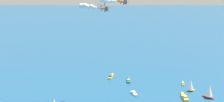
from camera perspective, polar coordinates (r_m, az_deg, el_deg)
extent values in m
cube|color=gold|center=(201.61, 15.12, -6.90)|extent=(2.29, 5.53, 0.86)
cone|color=gold|center=(204.69, 15.07, -6.58)|extent=(1.86, 1.56, 1.72)
cube|color=gray|center=(200.97, 15.14, -6.74)|extent=(1.57, 2.02, 0.65)
ellipsoid|color=gold|center=(190.98, 16.69, -8.18)|extent=(6.82, 5.75, 0.98)
cylinder|color=#B2B2B7|center=(189.67, 16.92, -6.88)|extent=(0.14, 0.14, 8.07)
cone|color=white|center=(189.32, 16.69, -7.03)|extent=(5.40, 5.40, 6.86)
cube|color=gold|center=(177.22, 15.47, -9.77)|extent=(5.45, 9.32, 1.42)
cone|color=gold|center=(182.03, 15.02, -9.10)|extent=(3.41, 3.04, 2.84)
cube|color=gray|center=(176.15, 15.55, -9.49)|extent=(3.12, 3.66, 1.07)
ellipsoid|color=#B21E1E|center=(183.48, 20.09, -9.35)|extent=(8.30, 5.58, 1.14)
cylinder|color=#B2B2B7|center=(181.77, 20.06, -7.79)|extent=(0.14, 0.14, 9.34)
cone|color=white|center=(181.58, 20.34, -7.99)|extent=(5.96, 5.96, 7.93)
cube|color=#33704C|center=(200.60, 3.62, -6.48)|extent=(4.27, 8.04, 1.23)
cone|color=#33704C|center=(205.01, 3.62, -6.03)|extent=(2.86, 2.51, 2.46)
cube|color=gray|center=(199.69, 3.62, -6.25)|extent=(2.56, 3.09, 0.92)
cube|color=white|center=(178.65, 4.74, -9.15)|extent=(6.07, 6.88, 1.12)
cone|color=white|center=(175.10, 5.34, -9.65)|extent=(2.86, 2.79, 2.24)
cube|color=silver|center=(178.71, 4.68, -8.80)|extent=(2.92, 3.03, 0.84)
cube|color=gold|center=(208.40, -0.33, -5.66)|extent=(2.97, 8.01, 1.26)
cone|color=gold|center=(212.81, 0.01, -5.24)|extent=(2.63, 2.16, 2.52)
cube|color=#38383D|center=(207.50, -0.37, -5.42)|extent=(2.17, 2.87, 0.95)
cylinder|color=orange|center=(140.68, 2.16, 10.59)|extent=(5.46, 5.18, 1.13)
cylinder|color=white|center=(138.22, 2.80, 10.53)|extent=(1.30, 1.34, 1.26)
cylinder|color=#4C4C51|center=(137.86, 2.89, 10.52)|extent=(2.00, 2.15, 2.88)
cube|color=orange|center=(140.40, 2.20, 10.48)|extent=(5.65, 5.95, 2.28)
cylinder|color=white|center=(141.80, 3.12, 10.51)|extent=(0.47, 0.49, 1.58)
cylinder|color=white|center=(140.95, 2.59, 10.69)|extent=(0.47, 0.49, 1.58)
cylinder|color=white|center=(140.02, 1.98, 10.90)|extent=(0.47, 0.49, 1.58)
cylinder|color=white|center=(139.20, 1.43, 11.09)|extent=(0.47, 0.49, 1.58)
cube|color=orange|center=(143.17, 1.61, 10.86)|extent=(1.12, 1.08, 1.17)
cube|color=orange|center=(143.12, 1.56, 10.65)|extent=(2.30, 2.38, 0.83)
cylinder|color=black|center=(140.37, 2.53, 10.08)|extent=(0.64, 0.62, 0.61)
cylinder|color=black|center=(139.44, 1.92, 10.28)|extent=(0.64, 0.62, 0.61)
ellipsoid|color=silver|center=(144.82, 1.26, 10.68)|extent=(2.28, 2.26, 1.24)
ellipsoid|color=silver|center=(147.41, 0.66, 10.71)|extent=(2.58, 2.57, 1.61)
ellipsoid|color=silver|center=(149.84, -0.03, 10.82)|extent=(3.29, 3.27, 2.00)
ellipsoid|color=silver|center=(152.53, -0.56, 10.71)|extent=(4.03, 4.01, 2.45)
ellipsoid|color=silver|center=(155.09, -1.14, 10.84)|extent=(5.41, 5.34, 2.91)
ellipsoid|color=silver|center=(157.88, -1.55, 10.94)|extent=(5.15, 5.15, 3.32)
ellipsoid|color=silver|center=(160.34, -2.20, 10.92)|extent=(5.89, 5.87, 3.69)
cylinder|color=orange|center=(131.67, -1.94, 9.17)|extent=(5.46, 5.18, 1.13)
cylinder|color=white|center=(129.11, -1.34, 9.08)|extent=(1.30, 1.34, 1.26)
cylinder|color=#4C4C51|center=(128.74, -1.25, 9.07)|extent=(2.00, 2.15, 2.88)
cube|color=orange|center=(131.39, -1.91, 9.05)|extent=(5.65, 5.95, 2.28)
cube|color=orange|center=(131.49, -1.73, 9.73)|extent=(5.65, 5.95, 2.28)
cylinder|color=white|center=(132.62, -0.88, 9.11)|extent=(0.47, 0.49, 1.58)
cylinder|color=white|center=(131.86, -1.48, 9.29)|extent=(0.47, 0.49, 1.58)
cylinder|color=white|center=(131.02, -2.16, 9.49)|extent=(0.47, 0.49, 1.58)
cylinder|color=white|center=(130.29, -2.77, 9.67)|extent=(0.47, 0.49, 1.58)
cube|color=orange|center=(134.23, -2.45, 9.48)|extent=(1.12, 1.08, 1.17)
cube|color=orange|center=(134.20, -2.51, 9.25)|extent=(2.30, 2.38, 0.83)
cylinder|color=black|center=(131.32, -1.56, 8.63)|extent=(0.64, 0.62, 0.61)
cylinder|color=black|center=(130.49, -2.23, 8.83)|extent=(0.64, 0.62, 0.61)
cylinder|color=#262628|center=(131.52, -1.67, 9.92)|extent=(0.29, 0.31, 0.88)
cylinder|color=#1E4CB2|center=(131.57, -1.64, 9.91)|extent=(0.34, 0.35, 0.78)
cylinder|color=#1E4CB2|center=(131.48, -1.71, 9.93)|extent=(0.34, 0.35, 0.78)
cube|color=#1E4CB2|center=(131.57, -1.60, 10.19)|extent=(0.47, 0.49, 0.60)
sphere|color=#9E7051|center=(131.60, -1.56, 10.35)|extent=(0.21, 0.21, 0.21)
cylinder|color=#1E4CB2|center=(131.74, -1.44, 10.34)|extent=(0.21, 0.22, 0.59)
cylinder|color=#1E4CB2|center=(131.48, -1.65, 10.41)|extent=(0.40, 0.42, 0.46)
ellipsoid|color=silver|center=(135.93, -2.81, 9.18)|extent=(1.98, 1.96, 1.15)
ellipsoid|color=silver|center=(138.43, -3.51, 9.36)|extent=(2.60, 2.58, 1.50)
ellipsoid|color=silver|center=(141.11, -4.05, 9.47)|extent=(3.44, 3.43, 2.15)
ellipsoid|color=silver|center=(143.91, -4.48, 9.63)|extent=(4.38, 4.35, 2.58)
ellipsoid|color=silver|center=(146.40, -5.19, 9.50)|extent=(5.37, 5.31, 2.95)
ellipsoid|color=silver|center=(149.15, -5.64, 9.71)|extent=(6.18, 6.11, 3.35)
ellipsoid|color=silver|center=(152.08, -5.93, 9.74)|extent=(6.03, 5.98, 3.45)
ellipsoid|color=silver|center=(154.69, -6.52, 9.66)|extent=(7.23, 7.15, 4.01)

